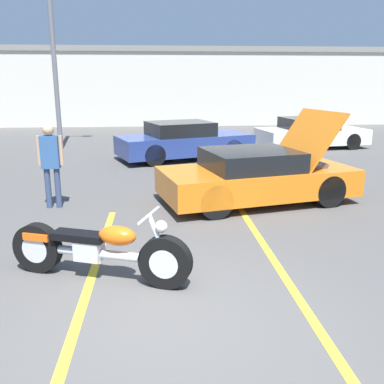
{
  "coord_description": "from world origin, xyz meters",
  "views": [
    {
      "loc": [
        -0.12,
        -4.19,
        2.62
      ],
      "look_at": [
        0.44,
        2.67,
        0.8
      ],
      "focal_mm": 40.0,
      "sensor_mm": 36.0,
      "label": 1
    }
  ],
  "objects_px": {
    "light_pole": "(55,38)",
    "parked_car_right_row": "(311,133)",
    "parked_car_mid_row": "(184,141)",
    "spectator_near_motorcycle": "(51,159)",
    "spectator_by_show_car": "(306,133)",
    "motorcycle": "(98,250)",
    "show_car_hood_open": "(258,176)"
  },
  "relations": [
    {
      "from": "light_pole",
      "to": "show_car_hood_open",
      "type": "relative_size",
      "value": 1.67
    },
    {
      "from": "show_car_hood_open",
      "to": "spectator_by_show_car",
      "type": "relative_size",
      "value": 2.57
    },
    {
      "from": "spectator_near_motorcycle",
      "to": "parked_car_mid_row",
      "type": "bearing_deg",
      "value": 60.59
    },
    {
      "from": "spectator_by_show_car",
      "to": "motorcycle",
      "type": "bearing_deg",
      "value": -125.99
    },
    {
      "from": "parked_car_mid_row",
      "to": "spectator_near_motorcycle",
      "type": "height_order",
      "value": "spectator_near_motorcycle"
    },
    {
      "from": "parked_car_mid_row",
      "to": "motorcycle",
      "type": "bearing_deg",
      "value": -120.58
    },
    {
      "from": "spectator_by_show_car",
      "to": "parked_car_mid_row",
      "type": "bearing_deg",
      "value": 157.12
    },
    {
      "from": "parked_car_mid_row",
      "to": "spectator_near_motorcycle",
      "type": "xyz_separation_m",
      "value": [
        -3.08,
        -5.47,
        0.44
      ]
    },
    {
      "from": "parked_car_mid_row",
      "to": "spectator_by_show_car",
      "type": "relative_size",
      "value": 2.76
    },
    {
      "from": "spectator_near_motorcycle",
      "to": "spectator_by_show_car",
      "type": "relative_size",
      "value": 1.01
    },
    {
      "from": "light_pole",
      "to": "spectator_by_show_car",
      "type": "bearing_deg",
      "value": -26.75
    },
    {
      "from": "parked_car_right_row",
      "to": "motorcycle",
      "type": "bearing_deg",
      "value": -130.83
    },
    {
      "from": "light_pole",
      "to": "parked_car_right_row",
      "type": "distance_m",
      "value": 10.33
    },
    {
      "from": "spectator_by_show_car",
      "to": "spectator_near_motorcycle",
      "type": "bearing_deg",
      "value": -149.7
    },
    {
      "from": "motorcycle",
      "to": "parked_car_right_row",
      "type": "height_order",
      "value": "parked_car_right_row"
    },
    {
      "from": "show_car_hood_open",
      "to": "spectator_near_motorcycle",
      "type": "height_order",
      "value": "show_car_hood_open"
    },
    {
      "from": "motorcycle",
      "to": "light_pole",
      "type": "bearing_deg",
      "value": 123.55
    },
    {
      "from": "parked_car_right_row",
      "to": "spectator_near_motorcycle",
      "type": "height_order",
      "value": "spectator_near_motorcycle"
    },
    {
      "from": "show_car_hood_open",
      "to": "spectator_by_show_car",
      "type": "distance_m",
      "value": 4.55
    },
    {
      "from": "show_car_hood_open",
      "to": "spectator_near_motorcycle",
      "type": "distance_m",
      "value": 4.38
    },
    {
      "from": "motorcycle",
      "to": "spectator_near_motorcycle",
      "type": "bearing_deg",
      "value": 131.36
    },
    {
      "from": "light_pole",
      "to": "show_car_hood_open",
      "type": "xyz_separation_m",
      "value": [
        5.83,
        -7.99,
        -3.51
      ]
    },
    {
      "from": "light_pole",
      "to": "motorcycle",
      "type": "distance_m",
      "value": 12.42
    },
    {
      "from": "parked_car_right_row",
      "to": "show_car_hood_open",
      "type": "bearing_deg",
      "value": -126.27
    },
    {
      "from": "light_pole",
      "to": "parked_car_right_row",
      "type": "xyz_separation_m",
      "value": [
        9.7,
        -0.51,
        -3.53
      ]
    },
    {
      "from": "light_pole",
      "to": "parked_car_mid_row",
      "type": "distance_m",
      "value": 6.3
    },
    {
      "from": "spectator_near_motorcycle",
      "to": "spectator_by_show_car",
      "type": "height_order",
      "value": "spectator_near_motorcycle"
    },
    {
      "from": "show_car_hood_open",
      "to": "spectator_by_show_car",
      "type": "height_order",
      "value": "show_car_hood_open"
    },
    {
      "from": "spectator_by_show_car",
      "to": "light_pole",
      "type": "bearing_deg",
      "value": 153.25
    },
    {
      "from": "parked_car_mid_row",
      "to": "spectator_by_show_car",
      "type": "height_order",
      "value": "spectator_by_show_car"
    },
    {
      "from": "light_pole",
      "to": "show_car_hood_open",
      "type": "distance_m",
      "value": 10.49
    },
    {
      "from": "light_pole",
      "to": "motorcycle",
      "type": "bearing_deg",
      "value": -76.09
    }
  ]
}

